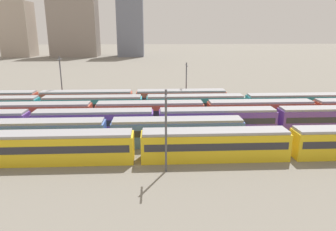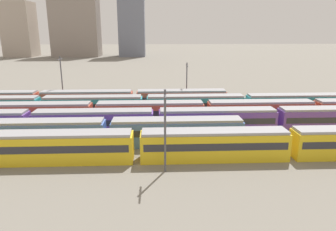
# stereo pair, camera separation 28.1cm
# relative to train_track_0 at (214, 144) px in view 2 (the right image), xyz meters

# --- Properties ---
(train_track_0) EXTENTS (93.60, 3.06, 3.75)m
(train_track_0) POSITION_rel_train_track_0_xyz_m (0.00, 0.00, 0.00)
(train_track_0) COLOR yellow
(train_track_0) RESTS_ON ground_plane
(train_track_1) EXTENTS (55.80, 3.06, 3.75)m
(train_track_1) POSITION_rel_train_track_0_xyz_m (-23.07, 5.20, -0.00)
(train_track_1) COLOR #4C70BC
(train_track_1) RESTS_ON ground_plane
(train_track_2) EXTENTS (74.70, 3.06, 3.75)m
(train_track_2) POSITION_rel_train_track_0_xyz_m (-7.03, 10.40, 0.00)
(train_track_2) COLOR #6B429E
(train_track_2) RESTS_ON ground_plane
(train_track_3) EXTENTS (112.50, 3.06, 3.75)m
(train_track_3) POSITION_rel_train_track_0_xyz_m (1.48, 15.60, 0.00)
(train_track_3) COLOR #BC4C38
(train_track_3) RESTS_ON ground_plane
(train_track_4) EXTENTS (74.70, 3.06, 3.75)m
(train_track_4) POSITION_rel_train_track_0_xyz_m (-9.08, 20.80, 0.00)
(train_track_4) COLOR teal
(train_track_4) RESTS_ON ground_plane
(train_track_5) EXTENTS (55.80, 3.06, 3.75)m
(train_track_5) POSITION_rel_train_track_0_xyz_m (-20.68, 26.00, -0.00)
(train_track_5) COLOR #BC4C38
(train_track_5) RESTS_ON ground_plane
(catenary_pole_0) EXTENTS (0.24, 3.20, 9.39)m
(catenary_pole_0) POSITION_rel_train_track_0_xyz_m (-6.12, -3.19, 3.33)
(catenary_pole_0) COLOR #4C4C51
(catenary_pole_0) RESTS_ON ground_plane
(catenary_pole_1) EXTENTS (0.24, 3.20, 8.89)m
(catenary_pole_1) POSITION_rel_train_track_0_xyz_m (-0.43, 29.14, 3.07)
(catenary_pole_1) COLOR #4C4C51
(catenary_pole_1) RESTS_ON ground_plane
(catenary_pole_3) EXTENTS (0.24, 3.20, 10.26)m
(catenary_pole_3) POSITION_rel_train_track_0_xyz_m (-26.31, 29.25, 3.78)
(catenary_pole_3) COLOR #4C4C51
(catenary_pole_3) RESTS_ON ground_plane
(distant_building_0) EXTENTS (15.97, 15.92, 30.94)m
(distant_building_0) POSITION_rel_train_track_0_xyz_m (-85.26, 155.99, 13.57)
(distant_building_0) COLOR #A89989
(distant_building_0) RESTS_ON ground_plane
(distant_building_1) EXTENTS (26.73, 15.96, 39.02)m
(distant_building_1) POSITION_rel_train_track_0_xyz_m (-52.76, 155.99, 17.61)
(distant_building_1) COLOR gray
(distant_building_1) RESTS_ON ground_plane
(distant_building_2) EXTENTS (14.95, 16.63, 43.78)m
(distant_building_2) POSITION_rel_train_track_0_xyz_m (-19.99, 155.99, 19.99)
(distant_building_2) COLOR slate
(distant_building_2) RESTS_ON ground_plane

